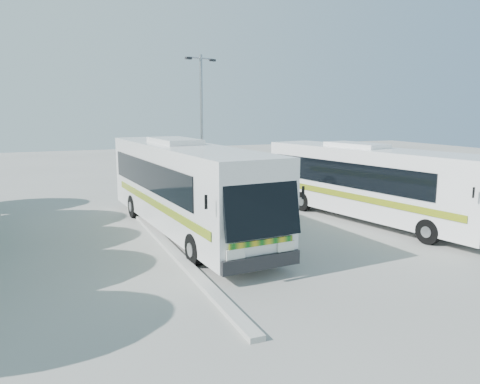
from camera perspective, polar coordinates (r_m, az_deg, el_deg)
name	(u,v)px	position (r m, az deg, el deg)	size (l,w,h in m)	color
ground	(245,257)	(17.20, 0.59, -7.87)	(100.00, 100.00, 0.00)	#9E9E99
kerb_divider	(169,247)	(18.28, -8.64, -6.66)	(0.40, 16.00, 0.15)	#B2B2AD
coach_main	(184,185)	(20.26, -6.81, 0.85)	(3.72, 13.85, 3.80)	silver
coach_adjacent	(372,182)	(23.06, 15.74, 1.22)	(4.76, 12.80, 3.49)	white
lamppost	(202,122)	(27.12, -4.71, 8.52)	(1.99, 0.81, 8.32)	#93969B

